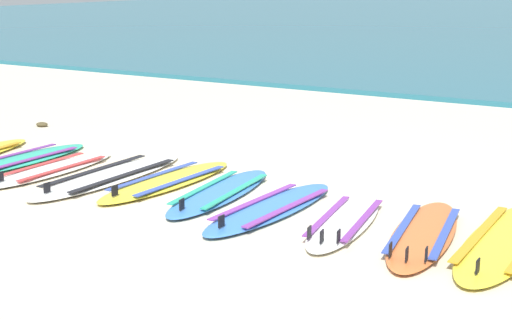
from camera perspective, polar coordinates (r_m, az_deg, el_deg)
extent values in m
plane|color=beige|center=(8.75, -1.60, -1.96)|extent=(80.00, 80.00, 0.00)
ellipsoid|color=#2DB793|center=(10.29, -16.67, 0.02)|extent=(0.56, 2.13, 0.07)
cube|color=purple|center=(10.42, -17.40, 0.36)|extent=(0.10, 1.49, 0.01)
cube|color=purple|center=(10.14, -15.95, 0.11)|extent=(0.10, 1.49, 0.01)
ellipsoid|color=white|center=(9.68, -14.65, -0.68)|extent=(0.55, 2.03, 0.07)
cube|color=#D13838|center=(9.80, -15.42, -0.31)|extent=(0.10, 1.42, 0.01)
cube|color=#D13838|center=(9.54, -13.89, -0.57)|extent=(0.10, 1.42, 0.01)
cube|color=black|center=(9.14, -18.16, -1.16)|extent=(0.01, 0.09, 0.11)
ellipsoid|color=white|center=(9.23, -10.63, -1.15)|extent=(0.64, 2.51, 0.07)
cube|color=black|center=(9.37, -11.68, -0.72)|extent=(0.10, 1.75, 0.01)
cube|color=black|center=(9.07, -9.58, -1.09)|extent=(0.10, 1.75, 0.01)
cube|color=black|center=(8.53, -15.01, -1.96)|extent=(0.01, 0.09, 0.11)
ellipsoid|color=yellow|center=(8.89, -6.47, -1.55)|extent=(0.61, 2.21, 0.07)
cube|color=#334CB2|center=(9.01, -7.45, -1.12)|extent=(0.12, 1.53, 0.01)
cube|color=#334CB2|center=(8.76, -5.49, -1.48)|extent=(0.12, 1.53, 0.01)
cube|color=black|center=(8.26, -10.27, -2.22)|extent=(0.01, 0.09, 0.11)
ellipsoid|color=#3875CC|center=(8.41, -2.63, -2.37)|extent=(0.78, 2.16, 0.07)
cube|color=teal|center=(8.48, -3.77, -1.95)|extent=(0.25, 1.48, 0.01)
cube|color=teal|center=(8.31, -1.46, -2.24)|extent=(0.25, 1.48, 0.01)
cube|color=black|center=(7.69, -5.44, -3.23)|extent=(0.02, 0.09, 0.11)
ellipsoid|color=#3875CC|center=(7.85, 1.11, -3.52)|extent=(0.61, 2.20, 0.07)
cube|color=purple|center=(7.94, -0.09, -3.01)|extent=(0.13, 1.53, 0.01)
cube|color=purple|center=(7.73, 2.34, -3.46)|extent=(0.13, 1.53, 0.01)
cube|color=black|center=(7.15, -2.55, -4.49)|extent=(0.01, 0.09, 0.11)
ellipsoid|color=white|center=(7.48, 6.51, -4.46)|extent=(0.80, 1.98, 0.07)
cube|color=purple|center=(7.51, 5.24, -4.02)|extent=(0.30, 1.34, 0.01)
cube|color=purple|center=(7.43, 7.81, -4.30)|extent=(0.30, 1.34, 0.01)
cube|color=black|center=(6.76, 4.82, -5.57)|extent=(0.03, 0.09, 0.11)
cube|color=black|center=(6.86, 3.91, -5.29)|extent=(0.03, 0.09, 0.11)
cube|color=black|center=(6.78, 6.05, -5.55)|extent=(0.03, 0.09, 0.11)
ellipsoid|color=orange|center=(7.24, 12.12, -5.28)|extent=(0.90, 2.18, 0.07)
cube|color=#334CB2|center=(7.26, 10.65, -4.83)|extent=(0.34, 1.47, 0.01)
cube|color=#334CB2|center=(7.21, 13.64, -5.12)|extent=(0.34, 1.47, 0.01)
cube|color=black|center=(6.44, 10.95, -6.76)|extent=(0.03, 0.09, 0.11)
cube|color=black|center=(6.52, 9.78, -6.46)|extent=(0.03, 0.09, 0.11)
cube|color=black|center=(6.48, 12.32, -6.72)|extent=(0.03, 0.09, 0.11)
ellipsoid|color=yellow|center=(7.24, 17.74, -5.64)|extent=(0.69, 2.50, 0.07)
cube|color=gold|center=(7.28, 16.05, -5.10)|extent=(0.14, 1.74, 0.01)
cube|color=black|center=(6.32, 15.88, -7.45)|extent=(0.01, 0.09, 0.11)
ellipsoid|color=#4C4228|center=(12.63, -15.35, 2.52)|extent=(0.20, 0.16, 0.07)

